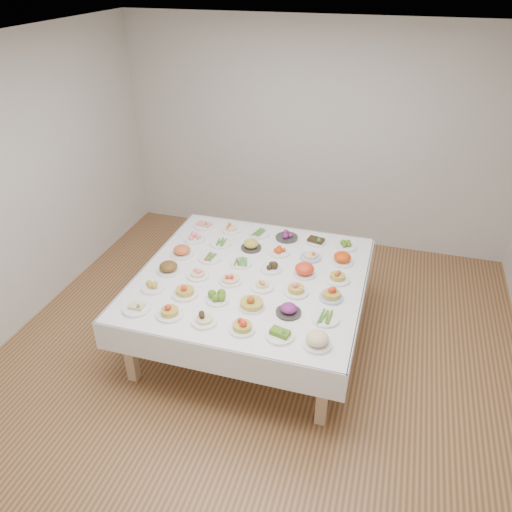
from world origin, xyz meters
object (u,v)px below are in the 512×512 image
(display_table, at_px, (252,281))
(dish_18, at_px, (182,250))
(dish_35, at_px, (346,245))
(dish_0, at_px, (137,306))

(display_table, xyz_separation_m, dish_18, (-0.78, 0.16, 0.13))
(display_table, distance_m, dish_35, 1.11)
(dish_18, relative_size, dish_35, 1.07)
(display_table, height_order, dish_0, dish_0)
(dish_35, bearing_deg, display_table, -135.09)
(dish_18, bearing_deg, dish_0, -90.07)
(dish_0, relative_size, dish_18, 1.04)
(dish_35, bearing_deg, dish_0, -134.93)
(dish_18, bearing_deg, dish_35, 21.71)
(dish_35, bearing_deg, dish_18, -158.29)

